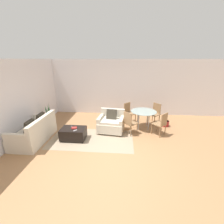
% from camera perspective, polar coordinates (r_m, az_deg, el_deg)
% --- Properties ---
extents(ground_plane, '(20.00, 20.00, 0.00)m').
position_cam_1_polar(ground_plane, '(4.74, -0.93, -15.75)').
color(ground_plane, '#A3754C').
extents(wall_back, '(12.00, 0.06, 2.75)m').
position_cam_1_polar(wall_back, '(7.69, 1.73, 9.24)').
color(wall_back, white).
rests_on(wall_back, ground_plane).
extents(wall_left, '(0.06, 12.00, 2.75)m').
position_cam_1_polar(wall_left, '(6.62, -29.00, 5.15)').
color(wall_left, white).
rests_on(wall_left, ground_plane).
extents(area_rug, '(2.97, 1.62, 0.01)m').
position_cam_1_polar(area_rug, '(5.57, -7.71, -10.12)').
color(area_rug, gray).
rests_on(area_rug, ground_plane).
extents(couch, '(0.90, 1.70, 0.89)m').
position_cam_1_polar(couch, '(5.94, -27.23, -7.03)').
color(couch, beige).
rests_on(couch, ground_plane).
extents(armchair, '(1.06, 0.93, 0.90)m').
position_cam_1_polar(armchair, '(5.94, -0.31, -4.21)').
color(armchair, beige).
rests_on(armchair, ground_plane).
extents(ottoman, '(0.86, 0.58, 0.43)m').
position_cam_1_polar(ottoman, '(5.58, -14.49, -7.87)').
color(ottoman, black).
rests_on(ottoman, ground_plane).
extents(book_stack, '(0.20, 0.17, 0.03)m').
position_cam_1_polar(book_stack, '(5.49, -14.23, -5.89)').
color(book_stack, '#B72D28').
rests_on(book_stack, ottoman).
extents(tv_remote_primary, '(0.10, 0.16, 0.01)m').
position_cam_1_polar(tv_remote_primary, '(5.65, -15.14, -5.35)').
color(tv_remote_primary, '#333338').
rests_on(tv_remote_primary, ottoman).
extents(tv_remote_secondary, '(0.12, 0.14, 0.01)m').
position_cam_1_polar(tv_remote_secondary, '(5.32, -13.88, -6.82)').
color(tv_remote_secondary, '#B7B7BC').
rests_on(tv_remote_secondary, ottoman).
extents(potted_plant, '(0.43, 0.43, 1.00)m').
position_cam_1_polar(potted_plant, '(7.21, -22.81, -2.55)').
color(potted_plant, '#333338').
rests_on(potted_plant, ground_plane).
extents(dining_table, '(1.03, 1.03, 0.74)m').
position_cam_1_polar(dining_table, '(6.24, 11.93, -0.49)').
color(dining_table, '#8C9E99').
rests_on(dining_table, ground_plane).
extents(dining_chair_near_left, '(0.59, 0.59, 0.90)m').
position_cam_1_polar(dining_chair_near_left, '(5.69, 6.59, -3.64)').
color(dining_chair_near_left, '#93704C').
rests_on(dining_chair_near_left, ground_plane).
extents(dining_chair_near_right, '(0.59, 0.59, 0.90)m').
position_cam_1_polar(dining_chair_near_right, '(5.85, 18.27, -3.85)').
color(dining_chair_near_right, '#93704C').
rests_on(dining_chair_near_right, ground_plane).
extents(dining_chair_far_left, '(0.59, 0.59, 0.90)m').
position_cam_1_polar(dining_chair_far_left, '(6.79, 6.32, 0.26)').
color(dining_chair_far_left, '#93704C').
rests_on(dining_chair_far_left, ground_plane).
extents(dining_chair_far_right, '(0.59, 0.59, 0.90)m').
position_cam_1_polar(dining_chair_far_right, '(6.93, 16.14, -0.01)').
color(dining_chair_far_right, '#93704C').
rests_on(dining_chair_far_right, ground_plane).
extents(potted_plant_small, '(0.30, 0.30, 0.62)m').
position_cam_1_polar(potted_plant_small, '(6.85, 19.68, -3.70)').
color(potted_plant_small, maroon).
rests_on(potted_plant_small, ground_plane).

